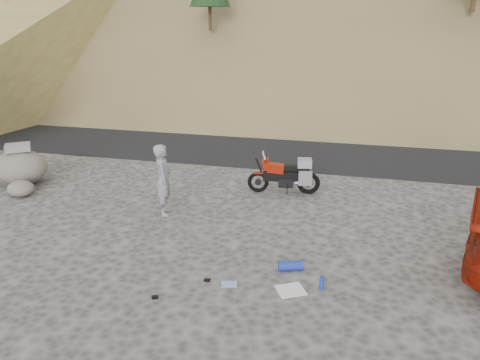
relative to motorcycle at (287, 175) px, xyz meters
name	(u,v)px	position (x,y,z in m)	size (l,w,h in m)	color
ground	(199,241)	(-1.49, -3.54, -0.53)	(140.00, 140.00, 0.00)	#3E3B39
road	(270,143)	(-1.49, 5.46, -0.53)	(120.00, 7.00, 0.05)	black
motorcycle	(287,175)	(0.00, 0.00, 0.00)	(2.09, 0.81, 1.25)	black
man	(166,213)	(-2.85, -2.26, -0.53)	(0.68, 0.45, 1.86)	gray
boulder	(21,167)	(-8.01, -1.13, 0.01)	(2.03, 1.91, 1.23)	#615A53
small_rock	(21,188)	(-7.35, -2.06, -0.31)	(0.97, 0.93, 0.45)	#615A53
gear_white_cloth	(291,290)	(0.84, -5.10, -0.53)	(0.51, 0.45, 0.02)	white
gear_blue_mat	(290,266)	(0.73, -4.35, -0.44)	(0.20, 0.20, 0.49)	#1A2EA1
gear_bottle	(322,282)	(1.39, -4.88, -0.41)	(0.09, 0.09, 0.25)	#1A2EA1
gear_glove_a	(207,280)	(-0.79, -5.15, -0.52)	(0.12, 0.09, 0.03)	black
gear_glove_b	(155,297)	(-1.54, -5.95, -0.52)	(0.11, 0.09, 0.04)	black
gear_blue_cloth	(229,284)	(-0.34, -5.18, -0.53)	(0.30, 0.22, 0.01)	#839CCB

